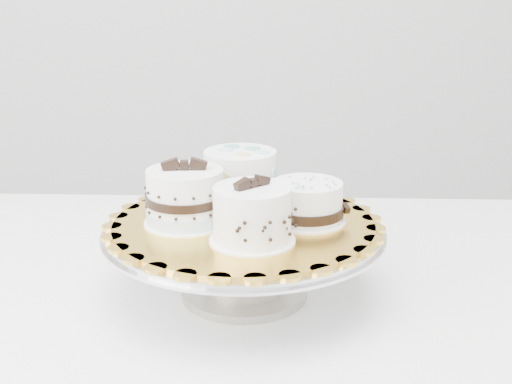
{
  "coord_description": "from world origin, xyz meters",
  "views": [
    {
      "loc": [
        0.12,
        -0.68,
        1.18
      ],
      "look_at": [
        0.2,
        0.17,
        0.91
      ],
      "focal_mm": 45.0,
      "sensor_mm": 36.0,
      "label": 1
    }
  ],
  "objects": [
    {
      "name": "table",
      "position": [
        0.13,
        0.21,
        0.68
      ],
      "size": [
        1.39,
        1.02,
        0.75
      ],
      "rotation": [
        0.0,
        0.0,
        -0.13
      ],
      "color": "white",
      "rests_on": "floor"
    },
    {
      "name": "cake_stand",
      "position": [
        0.18,
        0.17,
        0.82
      ],
      "size": [
        0.4,
        0.4,
        0.11
      ],
      "color": "gray",
      "rests_on": "table"
    },
    {
      "name": "cake_board",
      "position": [
        0.18,
        0.17,
        0.86
      ],
      "size": [
        0.49,
        0.49,
        0.01
      ],
      "primitive_type": "cylinder",
      "rotation": [
        0.0,
        0.0,
        -0.42
      ],
      "color": "gold",
      "rests_on": "cake_stand"
    },
    {
      "name": "cake_swirl",
      "position": [
        0.19,
        0.1,
        0.9
      ],
      "size": [
        0.14,
        0.14,
        0.09
      ],
      "rotation": [
        0.0,
        0.0,
        0.6
      ],
      "color": "white",
      "rests_on": "cake_board"
    },
    {
      "name": "cake_banded",
      "position": [
        0.1,
        0.18,
        0.9
      ],
      "size": [
        0.12,
        0.12,
        0.1
      ],
      "rotation": [
        0.0,
        0.0,
        -0.02
      ],
      "color": "white",
      "rests_on": "cake_board"
    },
    {
      "name": "cake_dots",
      "position": [
        0.18,
        0.26,
        0.91
      ],
      "size": [
        0.13,
        0.13,
        0.08
      ],
      "rotation": [
        0.0,
        0.0,
        -0.23
      ],
      "color": "white",
      "rests_on": "cake_board"
    },
    {
      "name": "cake_ribbon",
      "position": [
        0.27,
        0.17,
        0.89
      ],
      "size": [
        0.12,
        0.12,
        0.06
      ],
      "rotation": [
        0.0,
        0.0,
        0.26
      ],
      "color": "white",
      "rests_on": "cake_board"
    }
  ]
}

